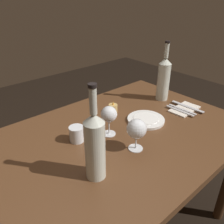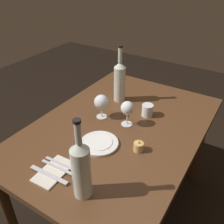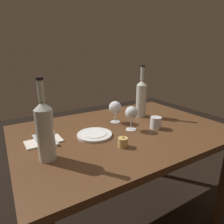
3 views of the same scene
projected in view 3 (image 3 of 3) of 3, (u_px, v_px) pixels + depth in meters
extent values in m
plane|color=black|center=(121.00, 221.00, 1.44)|extent=(6.00, 6.00, 0.00)
cube|color=#56351E|center=(122.00, 132.00, 1.23)|extent=(1.30, 0.90, 0.04)
cylinder|color=#412816|center=(149.00, 142.00, 1.93)|extent=(0.06, 0.06, 0.70)
cylinder|color=#412816|center=(24.00, 178.00, 1.37)|extent=(0.06, 0.06, 0.70)
cylinder|color=#412816|center=(224.00, 184.00, 1.31)|extent=(0.06, 0.06, 0.70)
cylinder|color=white|center=(131.00, 129.00, 1.22)|extent=(0.07, 0.07, 0.00)
cylinder|color=white|center=(131.00, 123.00, 1.20)|extent=(0.01, 0.01, 0.08)
sphere|color=white|center=(131.00, 113.00, 1.18)|extent=(0.08, 0.08, 0.08)
cylinder|color=maroon|center=(131.00, 114.00, 1.19)|extent=(0.06, 0.06, 0.01)
cylinder|color=white|center=(115.00, 122.00, 1.35)|extent=(0.07, 0.07, 0.00)
cylinder|color=white|center=(115.00, 117.00, 1.34)|extent=(0.01, 0.01, 0.07)
sphere|color=white|center=(115.00, 108.00, 1.32)|extent=(0.09, 0.09, 0.09)
cylinder|color=maroon|center=(115.00, 108.00, 1.32)|extent=(0.07, 0.07, 0.03)
cylinder|color=silver|center=(141.00, 101.00, 1.44)|extent=(0.08, 0.08, 0.24)
cone|color=silver|center=(142.00, 83.00, 1.40)|extent=(0.08, 0.08, 0.04)
cylinder|color=silver|center=(142.00, 74.00, 1.39)|extent=(0.03, 0.03, 0.10)
cylinder|color=black|center=(143.00, 66.00, 1.37)|extent=(0.03, 0.03, 0.01)
cylinder|color=silver|center=(46.00, 135.00, 0.85)|extent=(0.08, 0.08, 0.24)
cone|color=silver|center=(42.00, 105.00, 0.81)|extent=(0.08, 0.08, 0.03)
cylinder|color=silver|center=(41.00, 91.00, 0.79)|extent=(0.03, 0.03, 0.09)
cylinder|color=black|center=(39.00, 78.00, 0.77)|extent=(0.03, 0.03, 0.01)
cylinder|color=white|center=(156.00, 123.00, 1.23)|extent=(0.07, 0.07, 0.08)
cylinder|color=silver|center=(156.00, 124.00, 1.23)|extent=(0.06, 0.06, 0.05)
cylinder|color=#DBB266|center=(123.00, 142.00, 0.99)|extent=(0.05, 0.05, 0.05)
cylinder|color=white|center=(123.00, 143.00, 0.99)|extent=(0.04, 0.04, 0.03)
cone|color=#F99E2D|center=(123.00, 136.00, 0.98)|extent=(0.01, 0.01, 0.02)
cylinder|color=white|center=(94.00, 135.00, 1.13)|extent=(0.20, 0.20, 0.01)
cylinder|color=white|center=(94.00, 133.00, 1.13)|extent=(0.14, 0.14, 0.00)
cube|color=silver|center=(44.00, 141.00, 1.05)|extent=(0.19, 0.12, 0.01)
cube|color=silver|center=(48.00, 139.00, 1.06)|extent=(0.02, 0.18, 0.00)
cube|color=silver|center=(53.00, 138.00, 1.07)|extent=(0.02, 0.18, 0.00)
cube|color=silver|center=(38.00, 142.00, 1.03)|extent=(0.03, 0.21, 0.00)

